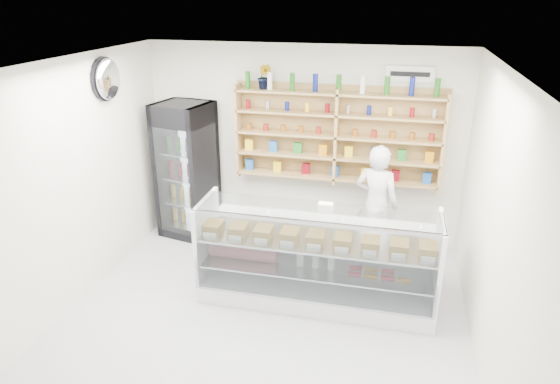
# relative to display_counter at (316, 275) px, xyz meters

# --- Properties ---
(room) EXTENTS (5.00, 5.00, 5.00)m
(room) POSITION_rel_display_counter_xyz_m (-0.51, -0.78, 1.07)
(room) COLOR #A1A0A5
(room) RESTS_ON ground
(display_counter) EXTENTS (2.74, 0.82, 1.19)m
(display_counter) POSITION_rel_display_counter_xyz_m (0.00, 0.00, 0.00)
(display_counter) COLOR white
(display_counter) RESTS_ON floor
(shop_worker) EXTENTS (0.69, 0.55, 1.63)m
(shop_worker) POSITION_rel_display_counter_xyz_m (0.61, 1.14, 0.48)
(shop_worker) COLOR silver
(shop_worker) RESTS_ON floor
(drinks_cooler) EXTENTS (0.85, 0.83, 1.99)m
(drinks_cooler) POSITION_rel_display_counter_xyz_m (-2.16, 1.36, 0.67)
(drinks_cooler) COLOR black
(drinks_cooler) RESTS_ON floor
(wall_shelving) EXTENTS (2.84, 0.28, 1.33)m
(wall_shelving) POSITION_rel_display_counter_xyz_m (-0.01, 1.56, 1.26)
(wall_shelving) COLOR #AC8751
(wall_shelving) RESTS_ON back_wall
(potted_plant) EXTENTS (0.21, 0.18, 0.34)m
(potted_plant) POSITION_rel_display_counter_xyz_m (-1.02, 1.56, 2.03)
(potted_plant) COLOR #1E6626
(potted_plant) RESTS_ON wall_shelving
(security_mirror) EXTENTS (0.15, 0.50, 0.50)m
(security_mirror) POSITION_rel_display_counter_xyz_m (-2.68, 0.42, 2.12)
(security_mirror) COLOR silver
(security_mirror) RESTS_ON left_wall
(wall_sign) EXTENTS (0.62, 0.03, 0.20)m
(wall_sign) POSITION_rel_display_counter_xyz_m (0.89, 1.69, 2.12)
(wall_sign) COLOR white
(wall_sign) RESTS_ON back_wall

